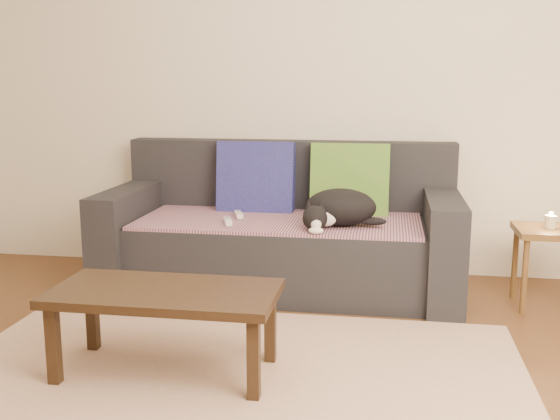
{
  "coord_description": "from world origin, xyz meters",
  "views": [
    {
      "loc": [
        0.63,
        -2.27,
        1.23
      ],
      "look_at": [
        0.05,
        1.2,
        0.55
      ],
      "focal_mm": 42.0,
      "sensor_mm": 36.0,
      "label": 1
    }
  ],
  "objects": [
    {
      "name": "ground",
      "position": [
        0.0,
        0.0,
        0.0
      ],
      "size": [
        4.5,
        4.5,
        0.0
      ],
      "primitive_type": "plane",
      "color": "brown",
      "rests_on": "ground"
    },
    {
      "name": "back_wall",
      "position": [
        0.0,
        2.0,
        1.3
      ],
      "size": [
        4.5,
        0.04,
        2.6
      ],
      "primitive_type": "cube",
      "color": "beige",
      "rests_on": "ground"
    },
    {
      "name": "sofa",
      "position": [
        0.0,
        1.57,
        0.31
      ],
      "size": [
        2.1,
        0.94,
        0.87
      ],
      "color": "#232328",
      "rests_on": "ground"
    },
    {
      "name": "throw_blanket",
      "position": [
        0.0,
        1.48,
        0.43
      ],
      "size": [
        1.66,
        0.74,
        0.02
      ],
      "primitive_type": "cube",
      "color": "#412648",
      "rests_on": "sofa"
    },
    {
      "name": "cushion_navy",
      "position": [
        -0.19,
        1.74,
        0.63
      ],
      "size": [
        0.49,
        0.18,
        0.5
      ],
      "primitive_type": "cube",
      "rotation": [
        -0.13,
        0.0,
        0.0
      ],
      "color": "#1A1457",
      "rests_on": "throw_blanket"
    },
    {
      "name": "cushion_green",
      "position": [
        0.4,
        1.74,
        0.63
      ],
      "size": [
        0.48,
        0.18,
        0.49
      ],
      "primitive_type": "cube",
      "rotation": [
        -0.14,
        0.0,
        0.0
      ],
      "color": "#0A4528",
      "rests_on": "throw_blanket"
    },
    {
      "name": "cat",
      "position": [
        0.36,
        1.35,
        0.54
      ],
      "size": [
        0.5,
        0.47,
        0.21
      ],
      "rotation": [
        0.0,
        0.0,
        0.33
      ],
      "color": "black",
      "rests_on": "throw_blanket"
    },
    {
      "name": "wii_remote_a",
      "position": [
        -0.25,
        1.5,
        0.46
      ],
      "size": [
        0.08,
        0.15,
        0.03
      ],
      "primitive_type": "cube",
      "rotation": [
        0.0,
        0.0,
        1.91
      ],
      "color": "white",
      "rests_on": "throw_blanket"
    },
    {
      "name": "wii_remote_b",
      "position": [
        -0.27,
        1.29,
        0.46
      ],
      "size": [
        0.08,
        0.15,
        0.03
      ],
      "primitive_type": "cube",
      "rotation": [
        0.0,
        0.0,
        1.91
      ],
      "color": "white",
      "rests_on": "throw_blanket"
    },
    {
      "name": "side_table",
      "position": [
        1.52,
        1.43,
        0.37
      ],
      "size": [
        0.36,
        0.36,
        0.45
      ],
      "color": "brown",
      "rests_on": "ground"
    },
    {
      "name": "candle",
      "position": [
        1.52,
        1.43,
        0.49
      ],
      "size": [
        0.06,
        0.06,
        0.09
      ],
      "color": "beige",
      "rests_on": "side_table"
    },
    {
      "name": "rug",
      "position": [
        0.0,
        0.15,
        0.01
      ],
      "size": [
        2.5,
        1.8,
        0.01
      ],
      "primitive_type": "cube",
      "color": "tan",
      "rests_on": "ground"
    },
    {
      "name": "coffee_table",
      "position": [
        -0.29,
        0.25,
        0.33
      ],
      "size": [
        0.95,
        0.48,
        0.38
      ],
      "color": "#312113",
      "rests_on": "rug"
    }
  ]
}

